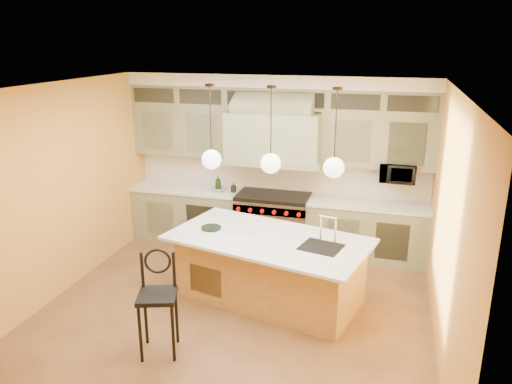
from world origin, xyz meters
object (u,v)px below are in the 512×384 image
(range, at_px, (273,221))
(kitchen_island, at_px, (270,267))
(microwave, at_px, (398,173))
(counter_stool, at_px, (158,296))

(range, bearing_deg, kitchen_island, -77.73)
(range, height_order, microwave, microwave)
(range, relative_size, microwave, 2.21)
(counter_stool, relative_size, microwave, 2.22)
(range, height_order, kitchen_island, kitchen_island)
(range, xyz_separation_m, microwave, (1.95, 0.11, 0.96))
(range, relative_size, counter_stool, 1.00)
(microwave, bearing_deg, kitchen_island, -131.24)
(counter_stool, distance_m, microwave, 4.21)
(kitchen_island, xyz_separation_m, microwave, (1.58, 1.80, 0.98))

